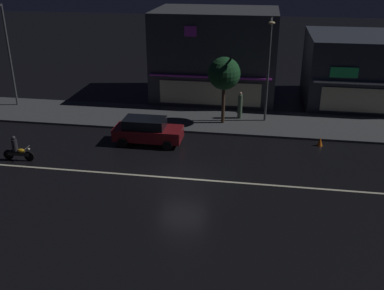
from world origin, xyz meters
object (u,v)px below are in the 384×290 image
Objects in this scene: streetlamp_mid at (269,63)px; parked_car_near_kerb at (147,130)px; streetlamp_west at (7,48)px; motorcycle_lead at (17,150)px; traffic_cone at (320,142)px; pedestrian_on_sidewalk at (240,106)px.

parked_car_near_kerb is at bearing -146.39° from streetlamp_mid.
streetlamp_west is at bearing 178.45° from streetlamp_mid.
motorcycle_lead is 3.45× the size of traffic_cone.
streetlamp_west is 1.79× the size of parked_car_near_kerb.
traffic_cone is at bearing 10.29° from motorcycle_lead.
parked_car_near_kerb is (-7.35, -4.88, -3.51)m from streetlamp_mid.
motorcycle_lead is (-14.21, -8.56, -3.74)m from streetlamp_mid.
pedestrian_on_sidewalk is 7.66m from parked_car_near_kerb.
streetlamp_mid reaches higher than parked_car_near_kerb.
motorcycle_lead is (-6.86, -3.67, -0.24)m from parked_car_near_kerb.
traffic_cone is at bearing -10.07° from streetlamp_west.
pedestrian_on_sidewalk is 15.30m from motorcycle_lead.
streetlamp_west is at bearing -64.72° from pedestrian_on_sidewalk.
streetlamp_west reaches higher than streetlamp_mid.
streetlamp_mid is 13.08× the size of traffic_cone.
pedestrian_on_sidewalk is 0.46× the size of parked_car_near_kerb.
streetlamp_west is 3.91× the size of pedestrian_on_sidewalk.
streetlamp_mid is at bearing 25.53° from motorcycle_lead.
streetlamp_west is at bearing 114.40° from motorcycle_lead.
pedestrian_on_sidewalk is 6.67m from traffic_cone.
motorcycle_lead is at bearing -151.84° from parked_car_near_kerb.
streetlamp_west reaches higher than traffic_cone.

